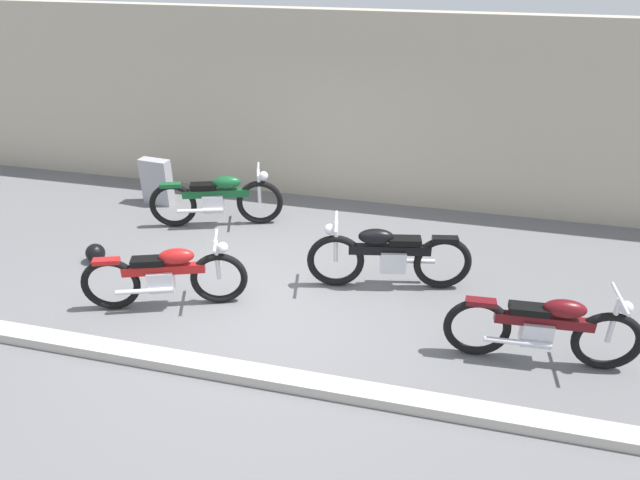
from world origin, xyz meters
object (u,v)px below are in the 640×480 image
Objects in this scene: stone_marker at (157,182)px; motorcycle_maroon at (544,328)px; helmet at (95,253)px; motorcycle_green at (217,199)px; motorcycle_black at (388,256)px; motorcycle_red at (166,276)px.

stone_marker is 0.39× the size of motorcycle_maroon.
stone_marker is 2.03m from helmet.
motorcycle_black is at bearing -40.37° from motorcycle_green.
motorcycle_black is 3.05m from motorcycle_green.
motorcycle_maroon is (1.80, -1.09, -0.02)m from motorcycle_black.
motorcycle_green is at bearing 49.86° from helmet.
motorcycle_green is 5.14m from motorcycle_maroon.
motorcycle_black reaches higher than motorcycle_maroon.
motorcycle_green reaches higher than motorcycle_maroon.
motorcycle_red is at bearing -26.04° from helmet.
motorcycle_black is 1.03× the size of motorcycle_maroon.
motorcycle_red is at bearing 11.38° from motorcycle_black.
motorcycle_black is at bearing 145.30° from motorcycle_maroon.
motorcycle_maroon is (5.95, -2.77, 0.05)m from stone_marker.
stone_marker is at bearing 100.35° from motorcycle_red.
motorcycle_maroon is (5.87, -0.76, 0.31)m from helmet.
motorcycle_maroon reaches higher than motorcycle_red.
motorcycle_maroon is at bearing 137.57° from motorcycle_black.
motorcycle_black is 1.09× the size of motorcycle_red.
motorcycle_green is (1.33, -0.53, 0.05)m from stone_marker.
motorcycle_green is 1.05× the size of motorcycle_red.
motorcycle_green is at bearing -21.71° from stone_marker.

